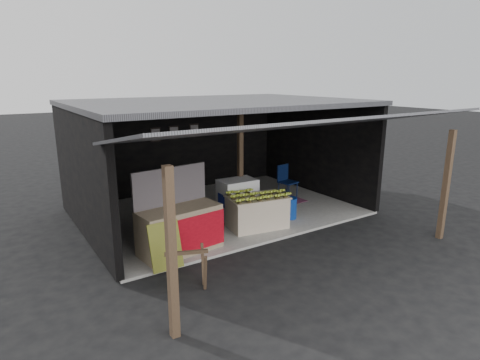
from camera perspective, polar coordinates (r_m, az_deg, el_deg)
ground at (r=9.17m, az=5.02°, el=-8.72°), size 80.00×80.00×0.00m
concrete_slab at (r=11.10m, az=-2.97°, el=-4.34°), size 7.00×5.00×0.06m
shophouse at (r=10.89m, az=-3.95°, el=6.49°), size 7.40×7.29×3.02m
banana_table at (r=9.69m, az=2.47°, el=-4.54°), size 1.54×1.10×0.77m
banana_pile at (r=9.55m, az=2.50°, el=-1.91°), size 1.41×0.99×0.15m
white_crate at (r=10.22m, az=-0.36°, el=-2.76°), size 0.95×0.66×1.03m
neighbor_stall at (r=8.43m, az=-8.58°, el=-6.70°), size 1.76×0.94×1.75m
green_signboard at (r=7.76m, az=-10.56°, el=-9.22°), size 0.61×0.29×0.89m
sawhorse at (r=7.10m, az=-7.58°, el=-11.94°), size 0.83×0.83×0.72m
water_barrel at (r=10.40m, az=7.08°, el=-4.06°), size 0.35×0.35×0.52m
plastic_chair at (r=12.10m, az=6.49°, el=0.24°), size 0.55×0.55×1.00m
magenta_rug at (r=11.82m, az=5.40°, el=-3.03°), size 1.54×1.06×0.01m
picture_frames at (r=12.68m, az=-9.24°, el=6.69°), size 1.62×0.04×0.46m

